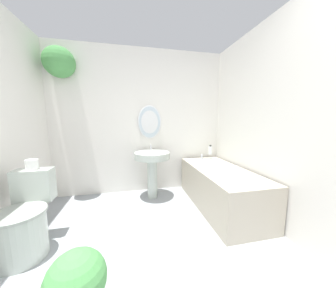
{
  "coord_description": "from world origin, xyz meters",
  "views": [
    {
      "loc": [
        -0.16,
        -0.28,
        1.22
      ],
      "look_at": [
        0.25,
        1.62,
        0.95
      ],
      "focal_mm": 18.0,
      "sensor_mm": 36.0,
      "label": 1
    }
  ],
  "objects_px": {
    "shampoo_bottle": "(210,150)",
    "potted_plant": "(77,285)",
    "toilet_paper_roll": "(32,164)",
    "bathtub": "(220,187)",
    "toilet": "(24,223)",
    "pedestal_sink": "(152,163)"
  },
  "relations": [
    {
      "from": "bathtub",
      "to": "shampoo_bottle",
      "type": "bearing_deg",
      "value": 76.68
    },
    {
      "from": "bathtub",
      "to": "potted_plant",
      "type": "distance_m",
      "value": 1.92
    },
    {
      "from": "toilet_paper_roll",
      "to": "bathtub",
      "type": "bearing_deg",
      "value": 5.47
    },
    {
      "from": "shampoo_bottle",
      "to": "toilet_paper_roll",
      "type": "bearing_deg",
      "value": -160.04
    },
    {
      "from": "potted_plant",
      "to": "toilet",
      "type": "bearing_deg",
      "value": 132.25
    },
    {
      "from": "shampoo_bottle",
      "to": "potted_plant",
      "type": "height_order",
      "value": "shampoo_bottle"
    },
    {
      "from": "toilet",
      "to": "bathtub",
      "type": "relative_size",
      "value": 0.49
    },
    {
      "from": "bathtub",
      "to": "shampoo_bottle",
      "type": "distance_m",
      "value": 0.78
    },
    {
      "from": "pedestal_sink",
      "to": "shampoo_bottle",
      "type": "xyz_separation_m",
      "value": [
        1.06,
        0.15,
        0.14
      ]
    },
    {
      "from": "potted_plant",
      "to": "bathtub",
      "type": "bearing_deg",
      "value": 36.22
    },
    {
      "from": "toilet_paper_roll",
      "to": "potted_plant",
      "type": "bearing_deg",
      "value": -55.21
    },
    {
      "from": "toilet",
      "to": "pedestal_sink",
      "type": "height_order",
      "value": "pedestal_sink"
    },
    {
      "from": "potted_plant",
      "to": "toilet_paper_roll",
      "type": "distance_m",
      "value": 1.24
    },
    {
      "from": "shampoo_bottle",
      "to": "potted_plant",
      "type": "xyz_separation_m",
      "value": [
        -1.7,
        -1.77,
        -0.44
      ]
    },
    {
      "from": "pedestal_sink",
      "to": "potted_plant",
      "type": "bearing_deg",
      "value": -111.59
    },
    {
      "from": "pedestal_sink",
      "to": "potted_plant",
      "type": "height_order",
      "value": "pedestal_sink"
    },
    {
      "from": "pedestal_sink",
      "to": "potted_plant",
      "type": "distance_m",
      "value": 1.77
    },
    {
      "from": "shampoo_bottle",
      "to": "toilet_paper_roll",
      "type": "relative_size",
      "value": 1.51
    },
    {
      "from": "toilet",
      "to": "potted_plant",
      "type": "distance_m",
      "value": 0.96
    },
    {
      "from": "pedestal_sink",
      "to": "bathtub",
      "type": "height_order",
      "value": "pedestal_sink"
    },
    {
      "from": "toilet",
      "to": "shampoo_bottle",
      "type": "xyz_separation_m",
      "value": [
        2.34,
        1.07,
        0.41
      ]
    },
    {
      "from": "bathtub",
      "to": "potted_plant",
      "type": "bearing_deg",
      "value": -143.78
    }
  ]
}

